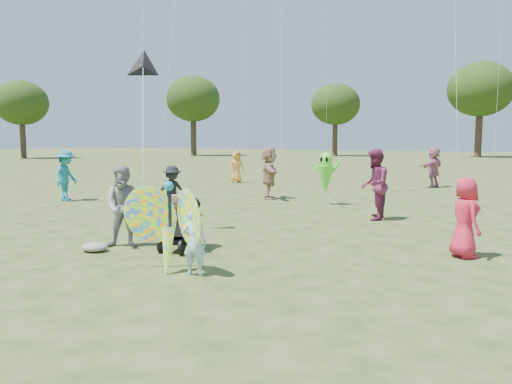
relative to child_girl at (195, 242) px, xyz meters
The scene contains 16 objects.
ground 1.09m from the child_girl, 83.94° to the left, with size 160.00×160.00×0.00m, color #51592B.
child_girl is the anchor object (origin of this frame).
adult_man 2.66m from the child_girl, 154.61° to the left, with size 0.80×0.62×1.65m, color gray.
grey_bag 2.78m from the child_girl, 167.82° to the left, with size 0.54×0.44×0.17m, color gray.
crowd_a 4.96m from the child_girl, 40.17° to the left, with size 0.72×0.47×1.48m, color red.
crowd_b 6.21m from the child_girl, 128.66° to the left, with size 0.92×0.53×1.43m, color black.
crowd_d 10.20m from the child_girl, 107.74° to the left, with size 1.74×0.55×1.88m, color tan.
crowd_e 6.87m from the child_girl, 78.76° to the left, with size 0.92×0.72×1.90m, color #692344.
crowd_g 16.79m from the child_girl, 115.88° to the left, with size 0.75×0.49×1.54m, color gold.
crowd_i 11.10m from the child_girl, 146.63° to the left, with size 1.14×0.66×1.77m, color teal.
crowd_j 16.80m from the child_girl, 84.16° to the left, with size 1.68×0.54×1.81m, color #B96A91.
jogging_stroller 1.89m from the child_girl, 130.10° to the left, with size 0.70×1.12×1.09m.
butterfly_kite 0.53m from the child_girl, behind, with size 1.74×0.75×1.70m.
delta_kite_rig 5.05m from the child_girl, 139.41° to the left, with size 1.42×1.63×2.86m.
alien_kite 9.07m from the child_girl, 94.92° to the left, with size 1.12×0.69×1.74m.
tree_line 46.52m from the child_girl, 85.31° to the left, with size 91.78×33.60×10.79m.
Camera 1 is at (4.19, -7.52, 2.19)m, focal length 35.00 mm.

